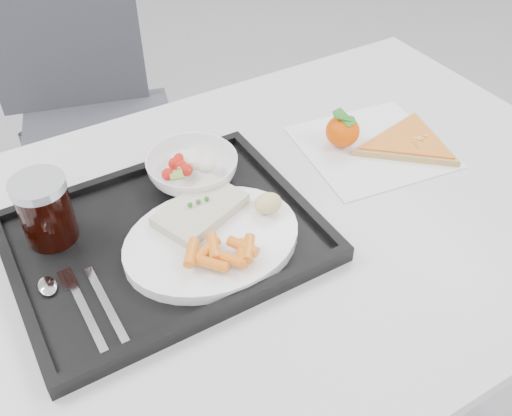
% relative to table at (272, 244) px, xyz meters
% --- Properties ---
extents(table, '(1.20, 0.80, 0.75)m').
position_rel_table_xyz_m(table, '(0.00, 0.00, 0.00)').
color(table, '#AEADB0').
rests_on(table, ground).
extents(chair, '(0.52, 0.52, 0.93)m').
position_rel_table_xyz_m(chair, '(-0.08, 0.86, -0.15)').
color(chair, '#36373D').
rests_on(chair, ground).
extents(tray, '(0.45, 0.35, 0.03)m').
position_rel_table_xyz_m(tray, '(-0.18, 0.03, 0.08)').
color(tray, black).
rests_on(tray, table).
extents(dinner_plate, '(0.27, 0.27, 0.02)m').
position_rel_table_xyz_m(dinner_plate, '(-0.12, -0.02, 0.09)').
color(dinner_plate, white).
rests_on(dinner_plate, tray).
extents(fish_fillet, '(0.16, 0.13, 0.03)m').
position_rel_table_xyz_m(fish_fillet, '(-0.11, 0.03, 0.11)').
color(fish_fillet, beige).
rests_on(fish_fillet, dinner_plate).
extents(bread_roll, '(0.06, 0.05, 0.03)m').
position_rel_table_xyz_m(bread_roll, '(-0.02, -0.02, 0.12)').
color(bread_roll, tan).
rests_on(bread_roll, dinner_plate).
extents(salad_bowl, '(0.15, 0.15, 0.05)m').
position_rel_table_xyz_m(salad_bowl, '(-0.08, 0.13, 0.11)').
color(salad_bowl, white).
rests_on(salad_bowl, tray).
extents(cola_glass, '(0.08, 0.08, 0.11)m').
position_rel_table_xyz_m(cola_glass, '(-0.32, 0.12, 0.14)').
color(cola_glass, black).
rests_on(cola_glass, tray).
extents(cutlery, '(0.08, 0.17, 0.01)m').
position_rel_table_xyz_m(cutlery, '(-0.33, -0.02, 0.08)').
color(cutlery, silver).
rests_on(cutlery, tray).
extents(napkin, '(0.28, 0.27, 0.00)m').
position_rel_table_xyz_m(napkin, '(0.26, 0.06, 0.07)').
color(napkin, white).
rests_on(napkin, table).
extents(tangerine, '(0.08, 0.08, 0.07)m').
position_rel_table_xyz_m(tangerine, '(0.21, 0.10, 0.10)').
color(tangerine, '#E96600').
rests_on(tangerine, napkin).
extents(pizza_slice, '(0.28, 0.28, 0.02)m').
position_rel_table_xyz_m(pizza_slice, '(0.32, 0.03, 0.08)').
color(pizza_slice, '#E0B563').
rests_on(pizza_slice, napkin).
extents(carrot_pile, '(0.11, 0.08, 0.02)m').
position_rel_table_xyz_m(carrot_pile, '(-0.13, -0.07, 0.11)').
color(carrot_pile, orange).
rests_on(carrot_pile, dinner_plate).
extents(salad_contents, '(0.10, 0.07, 0.03)m').
position_rel_table_xyz_m(salad_contents, '(-0.08, 0.13, 0.12)').
color(salad_contents, red).
rests_on(salad_contents, salad_bowl).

